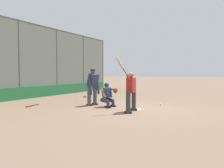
% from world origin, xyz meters
% --- Properties ---
extents(ground_plane, '(160.00, 160.00, 0.00)m').
position_xyz_m(ground_plane, '(0.00, 0.00, 0.00)').
color(ground_plane, '#7A604C').
extents(home_plate_marker, '(0.43, 0.43, 0.01)m').
position_xyz_m(home_plate_marker, '(0.00, 0.00, 0.01)').
color(home_plate_marker, white).
rests_on(home_plate_marker, ground_plane).
extents(backstop_fence, '(18.44, 0.08, 4.58)m').
position_xyz_m(backstop_fence, '(0.00, -7.23, 2.38)').
color(backstop_fence, '#515651').
rests_on(backstop_fence, ground_plane).
extents(padding_wall, '(18.00, 0.18, 0.71)m').
position_xyz_m(padding_wall, '(0.00, -7.13, 0.36)').
color(padding_wall, '#236638').
rests_on(padding_wall, ground_plane).
extents(batter_at_plate, '(1.05, 0.58, 2.11)m').
position_xyz_m(batter_at_plate, '(0.62, 0.09, 0.85)').
color(batter_at_plate, '#333333').
rests_on(batter_at_plate, ground_plane).
extents(catcher_behind_plate, '(0.58, 0.71, 1.09)m').
position_xyz_m(catcher_behind_plate, '(-0.01, -1.31, 0.56)').
color(catcher_behind_plate, '#2D334C').
rests_on(catcher_behind_plate, ground_plane).
extents(umpire_home, '(0.69, 0.48, 1.71)m').
position_xyz_m(umpire_home, '(-0.11, -2.20, 0.92)').
color(umpire_home, '#4C4C51').
rests_on(umpire_home, ground_plane).
extents(spare_bat_near_backstop, '(0.89, 0.21, 0.07)m').
position_xyz_m(spare_bat_near_backstop, '(1.55, -4.47, 0.03)').
color(spare_bat_near_backstop, black).
rests_on(spare_bat_near_backstop, ground_plane).
extents(fielding_glove_on_dirt, '(0.30, 0.23, 0.11)m').
position_xyz_m(fielding_glove_on_dirt, '(-2.70, -4.56, 0.05)').
color(fielding_glove_on_dirt, brown).
rests_on(fielding_glove_on_dirt, ground_plane).
extents(baseball_loose, '(0.07, 0.07, 0.07)m').
position_xyz_m(baseball_loose, '(-1.69, 0.60, 0.04)').
color(baseball_loose, white).
rests_on(baseball_loose, ground_plane).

